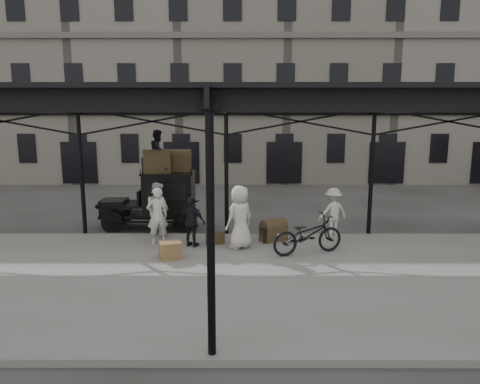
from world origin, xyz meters
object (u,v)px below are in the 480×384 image
at_px(porter_left, 157,216).
at_px(steamer_trunk_roof_near, 157,163).
at_px(taxi, 161,198).
at_px(steamer_trunk_platform, 274,231).
at_px(bicycle, 308,235).
at_px(porter_official, 192,222).

bearing_deg(porter_left, steamer_trunk_roof_near, -100.02).
bearing_deg(steamer_trunk_roof_near, taxi, 58.97).
distance_m(taxi, porter_left, 2.51).
distance_m(taxi, steamer_trunk_roof_near, 1.36).
relative_size(taxi, porter_left, 1.99).
relative_size(steamer_trunk_roof_near, steamer_trunk_platform, 1.17).
relative_size(bicycle, steamer_trunk_platform, 2.69).
xyz_separation_m(taxi, steamer_trunk_platform, (4.09, -2.10, -0.75)).
xyz_separation_m(bicycle, steamer_trunk_roof_near, (-5.08, 3.26, 1.80)).
height_order(porter_left, steamer_trunk_platform, porter_left).
bearing_deg(porter_official, steamer_trunk_platform, -141.89).
distance_m(porter_official, bicycle, 3.61).
xyz_separation_m(porter_official, bicycle, (3.53, -0.72, -0.20)).
bearing_deg(steamer_trunk_roof_near, porter_official, -71.50).
height_order(taxi, bicycle, taxi).
bearing_deg(porter_left, steamer_trunk_platform, 165.24).
distance_m(porter_official, steamer_trunk_platform, 2.75).
bearing_deg(taxi, porter_left, -82.39).
bearing_deg(bicycle, porter_left, 58.35).
distance_m(taxi, steamer_trunk_platform, 4.66).
height_order(porter_official, bicycle, porter_official).
distance_m(taxi, bicycle, 6.13).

